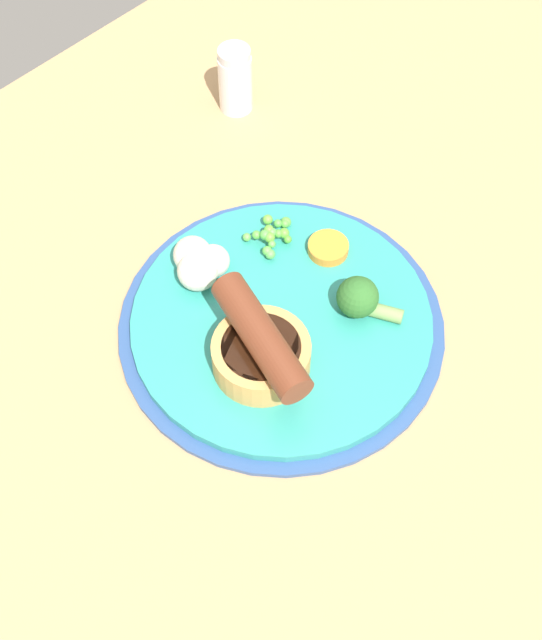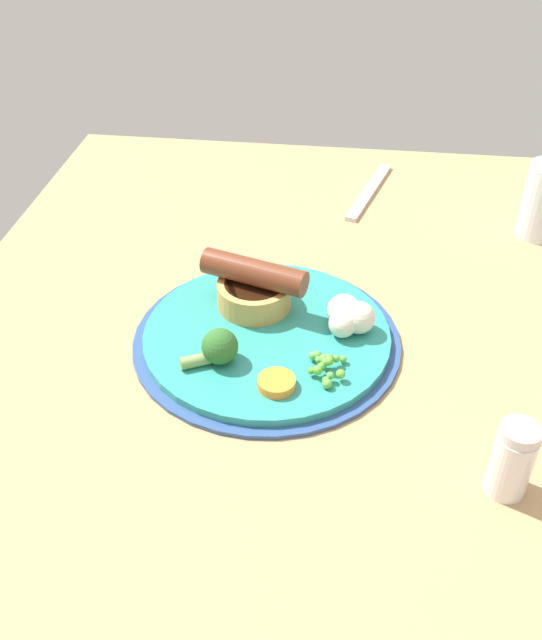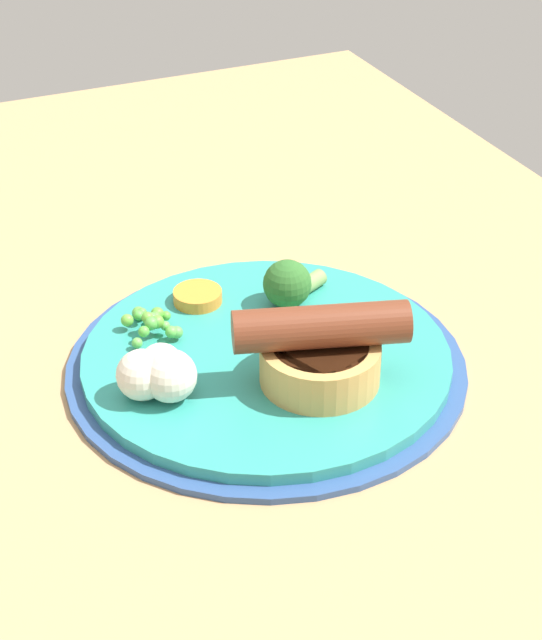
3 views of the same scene
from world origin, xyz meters
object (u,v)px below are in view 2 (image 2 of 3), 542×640
object	(u,v)px
dinner_plate	(267,338)
sausage_pudding	(254,287)
cauliflower_floret	(349,316)
salt_shaker	(512,460)
carrot_slice_4	(277,383)
fork	(369,191)
pea_pile	(326,365)
broccoli_floret_near	(218,348)

from	to	relation	value
dinner_plate	sausage_pudding	distance (cm)	5.96
cauliflower_floret	salt_shaker	distance (cm)	23.36
carrot_slice_4	fork	world-z (taller)	carrot_slice_4
carrot_slice_4	fork	distance (cm)	44.77
pea_pile	salt_shaker	size ratio (longest dim) A/B	0.70
salt_shaker	broccoli_floret_near	bearing A→B (deg)	-113.49
dinner_plate	broccoli_floret_near	size ratio (longest dim) A/B	4.91
sausage_pudding	fork	xyz separation A→B (cm)	(-31.07, 12.28, -3.56)
fork	salt_shaker	size ratio (longest dim) A/B	2.45
fork	salt_shaker	xyz separation A→B (cm)	(52.65, 12.40, 3.33)
broccoli_floret_near	carrot_slice_4	distance (cm)	7.09
broccoli_floret_near	fork	xyz separation A→B (cm)	(-40.95, 14.53, -2.84)
carrot_slice_4	cauliflower_floret	bearing A→B (deg)	146.77
broccoli_floret_near	fork	bearing A→B (deg)	44.83
broccoli_floret_near	carrot_slice_4	bearing A→B (deg)	-51.33
pea_pile	fork	size ratio (longest dim) A/B	0.29
broccoli_floret_near	fork	world-z (taller)	broccoli_floret_near
dinner_plate	fork	world-z (taller)	dinner_plate
sausage_pudding	cauliflower_floret	world-z (taller)	sausage_pudding
pea_pile	cauliflower_floret	world-z (taller)	cauliflower_floret
pea_pile	salt_shaker	world-z (taller)	salt_shaker
dinner_plate	fork	bearing A→B (deg)	163.87
cauliflower_floret	carrot_slice_4	distance (cm)	11.90
dinner_plate	cauliflower_floret	size ratio (longest dim) A/B	5.52
pea_pile	salt_shaker	bearing A→B (deg)	54.80
sausage_pudding	pea_pile	size ratio (longest dim) A/B	2.36
sausage_pudding	fork	bearing A→B (deg)	85.49
sausage_pudding	salt_shaker	world-z (taller)	same
carrot_slice_4	salt_shaker	world-z (taller)	salt_shaker
sausage_pudding	broccoli_floret_near	size ratio (longest dim) A/B	2.08
carrot_slice_4	dinner_plate	bearing A→B (deg)	-166.14
cauliflower_floret	salt_shaker	world-z (taller)	salt_shaker
pea_pile	dinner_plate	bearing A→B (deg)	-130.74
dinner_plate	pea_pile	bearing A→B (deg)	49.26
pea_pile	broccoli_floret_near	xyz separation A→B (cm)	(-0.34, -10.81, 0.78)
fork	sausage_pudding	bearing A→B (deg)	-5.92
broccoli_floret_near	cauliflower_floret	size ratio (longest dim) A/B	1.12
dinner_plate	sausage_pudding	xyz separation A→B (cm)	(-4.54, -1.98, 3.30)
carrot_slice_4	sausage_pudding	bearing A→B (deg)	-162.59
cauliflower_floret	salt_shaker	xyz separation A→B (cm)	(18.58, 14.15, 0.52)
broccoli_floret_near	fork	distance (cm)	43.54
broccoli_floret_near	cauliflower_floret	world-z (taller)	same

